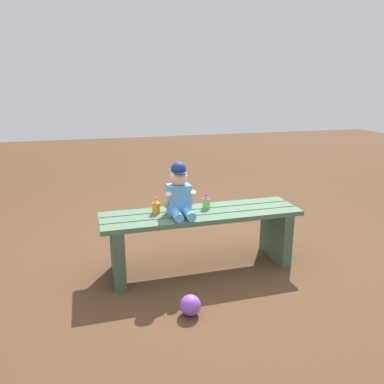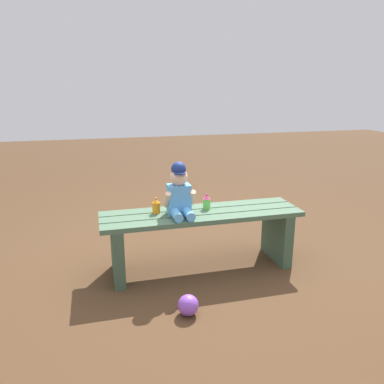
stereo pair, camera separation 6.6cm
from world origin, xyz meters
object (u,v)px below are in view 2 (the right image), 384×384
at_px(park_bench, 201,230).
at_px(child_figure, 179,192).
at_px(sippy_cup_left, 156,206).
at_px(toy_ball, 188,305).
at_px(sippy_cup_right, 207,202).

distance_m(park_bench, child_figure, 0.38).
bearing_deg(park_bench, sippy_cup_left, 170.03).
bearing_deg(toy_ball, sippy_cup_left, 97.06).
bearing_deg(sippy_cup_left, sippy_cup_right, 0.00).
distance_m(park_bench, sippy_cup_right, 0.23).
bearing_deg(sippy_cup_left, child_figure, -25.39).
height_order(park_bench, toy_ball, park_bench).
bearing_deg(sippy_cup_right, toy_ball, -115.54).
height_order(park_bench, child_figure, child_figure).
relative_size(sippy_cup_right, toy_ball, 0.92).
xyz_separation_m(park_bench, toy_ball, (-0.26, -0.61, -0.25)).
distance_m(sippy_cup_left, toy_ball, 0.82).
bearing_deg(child_figure, toy_ball, -97.88).
relative_size(child_figure, sippy_cup_right, 3.26).
distance_m(sippy_cup_right, toy_ball, 0.88).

